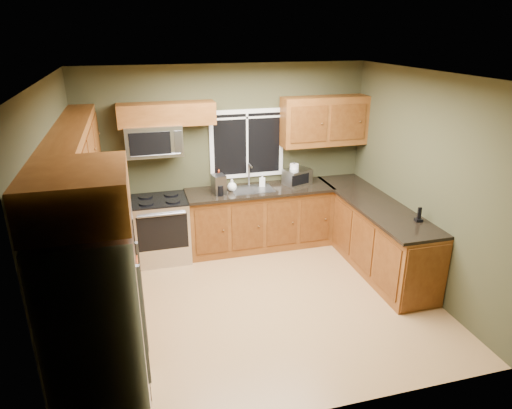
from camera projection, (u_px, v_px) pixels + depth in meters
name	position (u px, v px, depth m)	size (l,w,h in m)	color
floor	(259.00, 301.00, 5.63)	(4.20, 4.20, 0.00)	#A07446
ceiling	(260.00, 76.00, 4.65)	(4.20, 4.20, 0.00)	white
back_wall	(227.00, 158.00, 6.76)	(4.20, 4.20, 0.00)	#383822
front_wall	(322.00, 278.00, 3.52)	(4.20, 4.20, 0.00)	#383822
left_wall	(61.00, 218.00, 4.63)	(3.60, 3.60, 0.00)	#383822
right_wall	(423.00, 184.00, 5.65)	(3.60, 3.60, 0.00)	#383822
window	(247.00, 144.00, 6.74)	(1.12, 0.03, 1.02)	white
base_cabinets_left	(104.00, 270.00, 5.45)	(0.60, 2.65, 0.90)	brown
countertop_left	(102.00, 234.00, 5.29)	(0.65, 2.65, 0.04)	black
base_cabinets_back	(259.00, 219.00, 6.92)	(2.17, 0.60, 0.90)	brown
countertop_back	(260.00, 190.00, 6.72)	(2.17, 0.65, 0.04)	black
base_cabinets_peninsula	(373.00, 234.00, 6.39)	(0.60, 2.52, 0.90)	brown
countertop_peninsula	(374.00, 203.00, 6.22)	(0.65, 2.50, 0.04)	black
upper_cabinets_left	(75.00, 157.00, 4.91)	(0.33, 2.65, 0.72)	brown
upper_cabinets_back_left	(167.00, 114.00, 6.14)	(1.30, 0.33, 0.30)	brown
upper_cabinets_back_right	(324.00, 121.00, 6.78)	(1.30, 0.33, 0.72)	brown
upper_cabinet_over_fridge	(77.00, 194.00, 3.30)	(0.72, 0.90, 0.38)	brown
refrigerator	(97.00, 325.00, 3.71)	(0.74, 0.90, 1.80)	#B7B7BC
range	(162.00, 229.00, 6.52)	(0.76, 0.69, 0.94)	#B7B7BC
microwave	(154.00, 140.00, 6.19)	(0.76, 0.41, 0.42)	#B7B7BC
sink	(252.00, 188.00, 6.70)	(0.60, 0.42, 0.36)	slate
toaster_oven	(297.00, 177.00, 6.87)	(0.45, 0.41, 0.24)	#B7B7BC
coffee_maker	(219.00, 185.00, 6.46)	(0.20, 0.25, 0.28)	slate
kettle	(219.00, 186.00, 6.46)	(0.19, 0.19, 0.27)	#B7B7BC
paper_towel_roll	(294.00, 174.00, 6.89)	(0.14, 0.14, 0.34)	white
soap_bottle_a	(219.00, 179.00, 6.73)	(0.10, 0.10, 0.27)	#DA4514
soap_bottle_b	(262.00, 180.00, 6.79)	(0.08, 0.09, 0.19)	white
soap_bottle_c	(232.00, 185.00, 6.61)	(0.14, 0.14, 0.18)	white
cordless_phone	(419.00, 217.00, 5.57)	(0.09, 0.09, 0.18)	black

